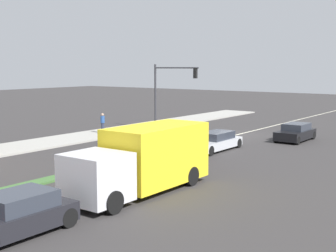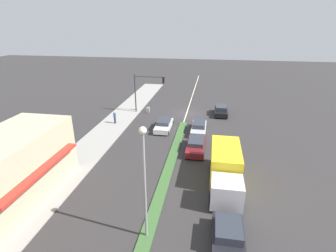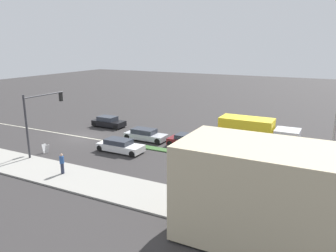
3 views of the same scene
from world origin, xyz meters
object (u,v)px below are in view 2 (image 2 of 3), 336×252
Objects in this scene: traffic_signal_main at (145,87)px; delivery_truck at (226,168)px; suv_black at (221,111)px; van_white at (164,125)px; sedan_maroon at (196,145)px; pedestrian at (115,117)px; sedan_silver at (199,127)px; sedan_dark at (228,236)px; street_lamp at (144,171)px; warning_aframe_sign at (148,110)px.

delivery_truck is (-11.12, 16.88, -2.43)m from traffic_signal_main.
traffic_signal_main is at bearing 4.81° from suv_black.
van_white is 6.87m from sedan_maroon.
pedestrian reaches higher than van_white.
delivery_truck reaches higher than sedan_maroon.
van_white is at bearing -1.44° from sedan_silver.
traffic_signal_main is 7.84m from van_white.
traffic_signal_main is 26.23m from sedan_dark.
street_lamp is at bearing 1.53° from sedan_dark.
suv_black reaches higher than sedan_silver.
delivery_truck is 1.88× the size of suv_black.
sedan_dark reaches higher than suv_black.
pedestrian is 0.36× the size of van_white.
street_lamp is 8.80× the size of warning_aframe_sign.
pedestrian is 0.41× the size of suv_black.
sedan_dark is (-5.00, -0.13, -4.11)m from street_lamp.
traffic_signal_main is at bearing 2.56° from warning_aframe_sign.
warning_aframe_sign is at bearing -54.84° from sedan_maroon.
sedan_silver is 17.72m from sedan_dark.
sedan_maroon is (-8.32, 11.21, -3.30)m from traffic_signal_main.
sedan_maroon is at bearing 151.89° from pedestrian.
street_lamp reaches higher than sedan_silver.
traffic_signal_main is at bearing -53.39° from sedan_maroon.
pedestrian is 15.23m from suv_black.
delivery_truck reaches higher than pedestrian.
suv_black is 1.00× the size of sedan_dark.
warning_aframe_sign is 0.19× the size of sedan_maroon.
sedan_maroon is at bearing -63.74° from delivery_truck.
sedan_maroon is 12.46m from suv_black.
delivery_truck reaches higher than van_white.
delivery_truck is 11.23m from sedan_silver.
warning_aframe_sign is 10.75m from suv_black.
traffic_signal_main is 24.46m from street_lamp.
pedestrian is 6.21m from warning_aframe_sign.
sedan_silver is (-11.10, 0.76, -0.38)m from pedestrian.
van_white is at bearing 123.51° from traffic_signal_main.
sedan_maroon is 12.64m from sedan_dark.
traffic_signal_main is 6.64m from pedestrian.
street_lamp is 1.84× the size of sedan_dark.
pedestrian is at bearing 62.23° from traffic_signal_main.
sedan_maroon reaches higher than warning_aframe_sign.
warning_aframe_sign is at bearing -59.47° from van_white.
street_lamp is at bearing 53.60° from delivery_truck.
traffic_signal_main is 1.24× the size of sedan_maroon.
sedan_maroon reaches higher than van_white.
traffic_signal_main is 3.45× the size of pedestrian.
pedestrian reaches higher than sedan_dark.
warning_aframe_sign is 0.21× the size of sedan_dark.
pedestrian reaches higher than suv_black.
van_white is at bearing 120.53° from warning_aframe_sign.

